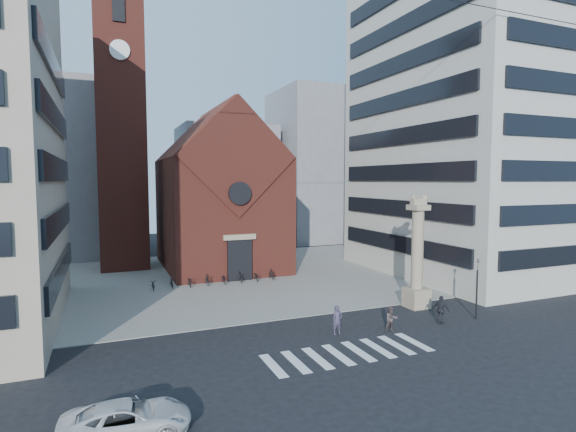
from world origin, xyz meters
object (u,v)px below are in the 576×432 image
object	(u,v)px
white_car	(127,420)
pedestrian_1	(391,319)
lion_column	(417,263)
traffic_light	(477,287)
scooter_0	(153,285)
pedestrian_0	(337,320)
pedestrian_2	(441,310)

from	to	relation	value
white_car	pedestrian_1	bearing A→B (deg)	-66.75
lion_column	traffic_light	distance (m)	4.62
scooter_0	pedestrian_1	bearing A→B (deg)	-51.75
white_car	pedestrian_0	distance (m)	14.72
lion_column	pedestrian_2	xyz separation A→B (m)	(-1.01, -3.88, -2.50)
pedestrian_0	pedestrian_2	size ratio (longest dim) A/B	0.96
scooter_0	pedestrian_2	bearing A→B (deg)	-43.84
lion_column	pedestrian_1	world-z (taller)	lion_column
pedestrian_1	pedestrian_0	bearing A→B (deg)	177.32
lion_column	scooter_0	size ratio (longest dim) A/B	5.22
pedestrian_0	lion_column	bearing A→B (deg)	23.58
lion_column	white_car	world-z (taller)	lion_column
pedestrian_1	scooter_0	distance (m)	21.63
scooter_0	white_car	bearing A→B (deg)	-96.88
traffic_light	pedestrian_1	distance (m)	7.26
pedestrian_0	pedestrian_1	size ratio (longest dim) A/B	1.08
pedestrian_2	scooter_0	xyz separation A→B (m)	(-17.14, 17.17, -0.47)
white_car	pedestrian_0	world-z (taller)	pedestrian_0
pedestrian_1	scooter_0	size ratio (longest dim) A/B	1.02
traffic_light	lion_column	bearing A→B (deg)	116.46
lion_column	pedestrian_2	distance (m)	4.72
traffic_light	pedestrian_2	bearing A→B (deg)	177.67
scooter_0	traffic_light	bearing A→B (deg)	-39.44
lion_column	pedestrian_0	xyz separation A→B (m)	(-8.52, -3.00, -2.54)
traffic_light	scooter_0	size ratio (longest dim) A/B	2.59
pedestrian_0	scooter_0	xyz separation A→B (m)	(-9.62, 16.30, -0.43)
traffic_light	white_car	size ratio (longest dim) A/B	0.89
traffic_light	pedestrian_2	size ratio (longest dim) A/B	2.24
lion_column	pedestrian_1	bearing A→B (deg)	-142.21
lion_column	scooter_0	world-z (taller)	lion_column
traffic_light	pedestrian_2	world-z (taller)	traffic_light
pedestrian_2	scooter_0	size ratio (longest dim) A/B	1.16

